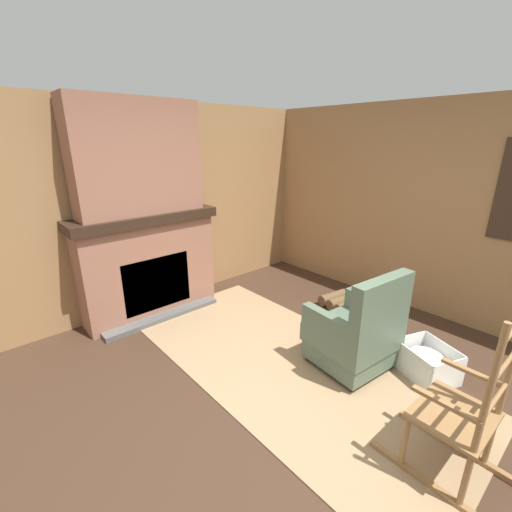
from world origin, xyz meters
TOP-DOWN VIEW (x-y plane):
  - ground_plane at (0.00, 0.00)m, footprint 14.00×14.00m
  - wood_panel_wall_left at (-2.59, 0.00)m, footprint 0.06×5.72m
  - wood_panel_wall_back at (0.02, 2.59)m, footprint 5.72×0.09m
  - fireplace_hearth at (-2.34, 0.00)m, footprint 0.62×1.70m
  - chimney_breast at (-2.36, 0.00)m, footprint 0.36×1.40m
  - area_rug at (-0.51, 0.48)m, footprint 3.46×1.63m
  - armchair at (-0.02, 0.91)m, footprint 0.74×0.76m
  - rocking_chair at (1.01, 0.44)m, footprint 0.81×0.50m
  - firewood_stack at (-0.84, 1.88)m, footprint 0.49×0.48m
  - laundry_basket at (0.49, 1.30)m, footprint 0.58×0.53m
  - oil_lamp_vase at (-2.40, -0.26)m, footprint 0.10×0.10m
  - storage_case at (-2.40, 0.47)m, footprint 0.16×0.26m

SIDE VIEW (x-z plane):
  - ground_plane at x=0.00m, z-range 0.00..0.00m
  - area_rug at x=-0.51m, z-range 0.00..0.01m
  - firewood_stack at x=-0.84m, z-range 0.00..0.14m
  - laundry_basket at x=0.49m, z-range 0.00..0.30m
  - armchair at x=-0.02m, z-range -0.14..0.86m
  - rocking_chair at x=1.01m, z-range -0.20..1.04m
  - fireplace_hearth at x=-2.34m, z-range 0.00..1.26m
  - wood_panel_wall_left at x=-2.59m, z-range 0.00..2.51m
  - wood_panel_wall_back at x=0.02m, z-range 0.01..2.52m
  - storage_case at x=-2.40m, z-range 1.26..1.41m
  - oil_lamp_vase at x=-2.40m, z-range 1.22..1.53m
  - chimney_breast at x=-2.36m, z-range 1.26..2.49m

